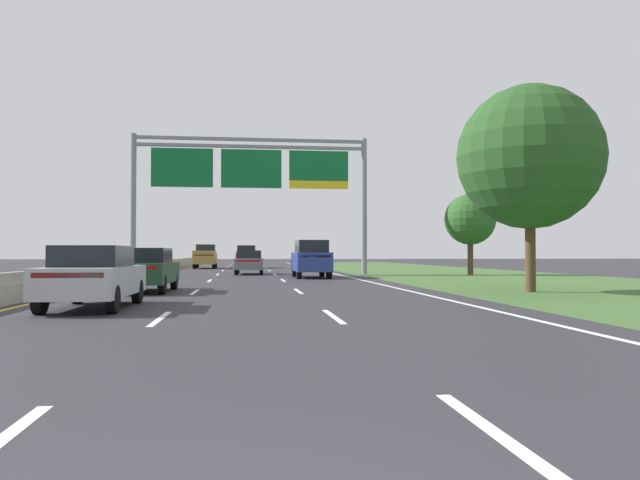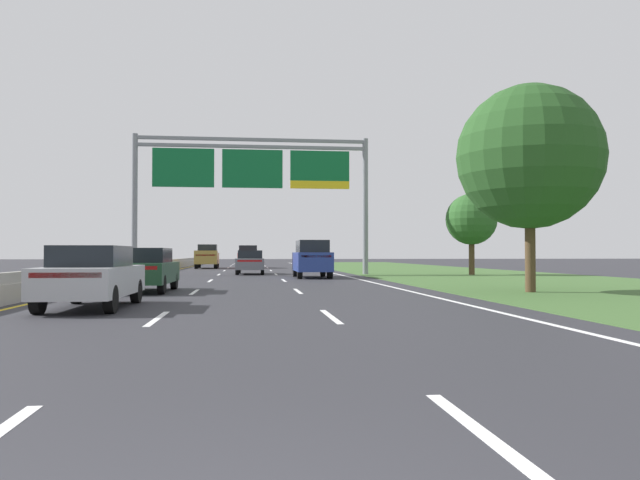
{
  "view_description": "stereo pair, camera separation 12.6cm",
  "coord_description": "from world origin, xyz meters",
  "px_view_note": "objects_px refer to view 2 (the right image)",
  "views": [
    {
      "loc": [
        -0.06,
        -2.82,
        1.38
      ],
      "look_at": [
        2.99,
        22.33,
        1.93
      ],
      "focal_mm": 34.51,
      "sensor_mm": 36.0,
      "label": 1
    },
    {
      "loc": [
        0.06,
        -2.84,
        1.38
      ],
      "look_at": [
        2.99,
        22.33,
        1.93
      ],
      "focal_mm": 34.51,
      "sensor_mm": 36.0,
      "label": 2
    }
  ],
  "objects_px": {
    "car_red_centre_lane_suv": "(248,256)",
    "roadside_tree_near": "(530,157)",
    "car_grey_centre_lane_sedan": "(250,262)",
    "car_silver_left_lane_sedan": "(92,276)",
    "overhead_sign_gantry": "(253,176)",
    "pickup_truck_gold": "(207,257)",
    "car_darkgreen_left_lane_sedan": "(146,269)",
    "roadside_tree_mid": "(471,220)",
    "car_blue_right_lane_suv": "(312,258)"
  },
  "relations": [
    {
      "from": "car_silver_left_lane_sedan",
      "to": "car_grey_centre_lane_sedan",
      "type": "xyz_separation_m",
      "value": [
        4.04,
        24.86,
        0.0
      ]
    },
    {
      "from": "overhead_sign_gantry",
      "to": "car_silver_left_lane_sedan",
      "type": "distance_m",
      "value": 24.39
    },
    {
      "from": "car_blue_right_lane_suv",
      "to": "roadside_tree_near",
      "type": "distance_m",
      "value": 15.77
    },
    {
      "from": "car_blue_right_lane_suv",
      "to": "roadside_tree_mid",
      "type": "relative_size",
      "value": 0.91
    },
    {
      "from": "car_red_centre_lane_suv",
      "to": "car_grey_centre_lane_sedan",
      "type": "relative_size",
      "value": 1.07
    },
    {
      "from": "overhead_sign_gantry",
      "to": "car_silver_left_lane_sedan",
      "type": "xyz_separation_m",
      "value": [
        -4.15,
        -23.39,
        -5.54
      ]
    },
    {
      "from": "car_grey_centre_lane_sedan",
      "to": "roadside_tree_near",
      "type": "distance_m",
      "value": 22.83
    },
    {
      "from": "car_darkgreen_left_lane_sedan",
      "to": "roadside_tree_mid",
      "type": "xyz_separation_m",
      "value": [
        17.77,
        15.02,
        2.71
      ]
    },
    {
      "from": "car_red_centre_lane_suv",
      "to": "car_blue_right_lane_suv",
      "type": "distance_m",
      "value": 23.78
    },
    {
      "from": "roadside_tree_near",
      "to": "car_silver_left_lane_sedan",
      "type": "bearing_deg",
      "value": -161.54
    },
    {
      "from": "overhead_sign_gantry",
      "to": "roadside_tree_near",
      "type": "height_order",
      "value": "overhead_sign_gantry"
    },
    {
      "from": "car_red_centre_lane_suv",
      "to": "car_grey_centre_lane_sedan",
      "type": "distance_m",
      "value": 17.23
    },
    {
      "from": "overhead_sign_gantry",
      "to": "car_darkgreen_left_lane_sedan",
      "type": "distance_m",
      "value": 18.09
    },
    {
      "from": "car_grey_centre_lane_sedan",
      "to": "roadside_tree_near",
      "type": "relative_size",
      "value": 0.6
    },
    {
      "from": "car_red_centre_lane_suv",
      "to": "car_grey_centre_lane_sedan",
      "type": "bearing_deg",
      "value": 179.56
    },
    {
      "from": "pickup_truck_gold",
      "to": "car_grey_centre_lane_sedan",
      "type": "height_order",
      "value": "pickup_truck_gold"
    },
    {
      "from": "pickup_truck_gold",
      "to": "roadside_tree_near",
      "type": "xyz_separation_m",
      "value": [
        13.65,
        -36.8,
        3.71
      ]
    },
    {
      "from": "overhead_sign_gantry",
      "to": "pickup_truck_gold",
      "type": "height_order",
      "value": "overhead_sign_gantry"
    },
    {
      "from": "car_red_centre_lane_suv",
      "to": "car_grey_centre_lane_sedan",
      "type": "xyz_separation_m",
      "value": [
        0.21,
        -17.23,
        -0.28
      ]
    },
    {
      "from": "car_darkgreen_left_lane_sedan",
      "to": "car_blue_right_lane_suv",
      "type": "height_order",
      "value": "car_blue_right_lane_suv"
    },
    {
      "from": "pickup_truck_gold",
      "to": "car_grey_centre_lane_sedan",
      "type": "distance_m",
      "value": 17.0
    },
    {
      "from": "roadside_tree_near",
      "to": "pickup_truck_gold",
      "type": "bearing_deg",
      "value": 110.36
    },
    {
      "from": "car_silver_left_lane_sedan",
      "to": "car_red_centre_lane_suv",
      "type": "bearing_deg",
      "value": -4.49
    },
    {
      "from": "car_grey_centre_lane_sedan",
      "to": "roadside_tree_near",
      "type": "xyz_separation_m",
      "value": [
        9.74,
        -20.26,
        3.96
      ]
    },
    {
      "from": "car_silver_left_lane_sedan",
      "to": "car_grey_centre_lane_sedan",
      "type": "height_order",
      "value": "same"
    },
    {
      "from": "car_silver_left_lane_sedan",
      "to": "roadside_tree_near",
      "type": "height_order",
      "value": "roadside_tree_near"
    },
    {
      "from": "car_blue_right_lane_suv",
      "to": "roadside_tree_near",
      "type": "height_order",
      "value": "roadside_tree_near"
    },
    {
      "from": "pickup_truck_gold",
      "to": "car_darkgreen_left_lane_sedan",
      "type": "bearing_deg",
      "value": 179.49
    },
    {
      "from": "car_blue_right_lane_suv",
      "to": "car_grey_centre_lane_sedan",
      "type": "xyz_separation_m",
      "value": [
        -3.45,
        6.27,
        -0.28
      ]
    },
    {
      "from": "overhead_sign_gantry",
      "to": "car_darkgreen_left_lane_sedan",
      "type": "relative_size",
      "value": 3.4
    },
    {
      "from": "car_blue_right_lane_suv",
      "to": "car_silver_left_lane_sedan",
      "type": "distance_m",
      "value": 20.04
    },
    {
      "from": "car_red_centre_lane_suv",
      "to": "car_grey_centre_lane_sedan",
      "type": "height_order",
      "value": "car_red_centre_lane_suv"
    },
    {
      "from": "car_red_centre_lane_suv",
      "to": "car_silver_left_lane_sedan",
      "type": "height_order",
      "value": "car_red_centre_lane_suv"
    },
    {
      "from": "roadside_tree_mid",
      "to": "overhead_sign_gantry",
      "type": "bearing_deg",
      "value": 172.82
    },
    {
      "from": "overhead_sign_gantry",
      "to": "roadside_tree_mid",
      "type": "height_order",
      "value": "overhead_sign_gantry"
    },
    {
      "from": "overhead_sign_gantry",
      "to": "pickup_truck_gold",
      "type": "distance_m",
      "value": 19.2
    },
    {
      "from": "car_red_centre_lane_suv",
      "to": "car_silver_left_lane_sedan",
      "type": "xyz_separation_m",
      "value": [
        -3.83,
        -42.09,
        -0.28
      ]
    },
    {
      "from": "car_darkgreen_left_lane_sedan",
      "to": "car_blue_right_lane_suv",
      "type": "distance_m",
      "value": 13.99
    },
    {
      "from": "car_red_centre_lane_suv",
      "to": "roadside_tree_mid",
      "type": "distance_m",
      "value": 25.01
    },
    {
      "from": "car_blue_right_lane_suv",
      "to": "roadside_tree_mid",
      "type": "bearing_deg",
      "value": -73.75
    },
    {
      "from": "overhead_sign_gantry",
      "to": "car_blue_right_lane_suv",
      "type": "xyz_separation_m",
      "value": [
        3.33,
        -4.8,
        -5.26
      ]
    },
    {
      "from": "pickup_truck_gold",
      "to": "roadside_tree_near",
      "type": "height_order",
      "value": "roadside_tree_near"
    },
    {
      "from": "roadside_tree_mid",
      "to": "car_red_centre_lane_suv",
      "type": "bearing_deg",
      "value": 124.76
    },
    {
      "from": "car_red_centre_lane_suv",
      "to": "roadside_tree_near",
      "type": "distance_m",
      "value": 38.96
    },
    {
      "from": "car_silver_left_lane_sedan",
      "to": "roadside_tree_near",
      "type": "xyz_separation_m",
      "value": [
        13.78,
        4.6,
        3.96
      ]
    },
    {
      "from": "car_silver_left_lane_sedan",
      "to": "roadside_tree_near",
      "type": "bearing_deg",
      "value": -70.83
    },
    {
      "from": "overhead_sign_gantry",
      "to": "roadside_tree_near",
      "type": "relative_size",
      "value": 2.05
    },
    {
      "from": "car_grey_centre_lane_sedan",
      "to": "car_red_centre_lane_suv",
      "type": "bearing_deg",
      "value": 2.0
    },
    {
      "from": "car_red_centre_lane_suv",
      "to": "car_darkgreen_left_lane_sedan",
      "type": "xyz_separation_m",
      "value": [
        -3.59,
        -35.47,
        -0.28
      ]
    },
    {
      "from": "pickup_truck_gold",
      "to": "car_silver_left_lane_sedan",
      "type": "xyz_separation_m",
      "value": [
        -0.13,
        -41.4,
        -0.26
      ]
    }
  ]
}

